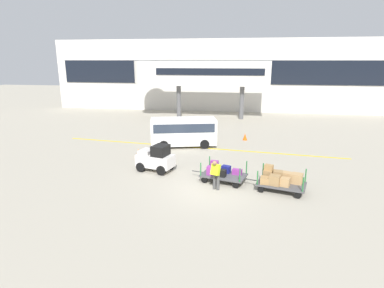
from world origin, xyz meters
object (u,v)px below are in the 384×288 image
object	(u,v)px
baggage_handler	(216,174)
shuttle_van	(183,130)
baggage_cart_lead	(222,173)
baggage_cart_middle	(280,180)
baggage_tug	(156,158)
safety_cone_near	(138,153)
safety_cone_far	(245,137)

from	to	relation	value
baggage_handler	shuttle_van	world-z (taller)	shuttle_van
shuttle_van	baggage_cart_lead	bearing A→B (deg)	-63.44
baggage_handler	baggage_cart_middle	bearing A→B (deg)	8.51
baggage_tug	safety_cone_near	world-z (taller)	baggage_tug
baggage_cart_lead	shuttle_van	xyz separation A→B (m)	(-3.35, 6.69, 0.76)
baggage_tug	baggage_handler	distance (m)	4.33
safety_cone_near	safety_cone_far	bearing A→B (deg)	38.75
shuttle_van	safety_cone_near	distance (m)	4.13
baggage_cart_middle	safety_cone_far	bearing A→B (deg)	99.52
baggage_cart_middle	safety_cone_far	size ratio (longest dim) A/B	5.61
baggage_cart_middle	baggage_handler	xyz separation A→B (m)	(-3.16, -0.47, 0.31)
baggage_cart_middle	safety_cone_near	xyz separation A→B (m)	(-8.76, 4.31, -0.29)
baggage_cart_middle	safety_cone_far	distance (m)	10.14
baggage_tug	safety_cone_near	bearing A→B (deg)	127.33
baggage_handler	shuttle_van	bearing A→B (deg)	111.42
baggage_cart_lead	shuttle_van	size ratio (longest dim) A/B	0.60
shuttle_van	safety_cone_far	xyz separation A→B (m)	(4.59, 2.55, -0.96)
baggage_cart_lead	baggage_handler	world-z (taller)	baggage_handler
baggage_cart_middle	baggage_handler	bearing A→B (deg)	-171.49
baggage_cart_middle	safety_cone_far	xyz separation A→B (m)	(-1.68, 10.00, -0.29)
shuttle_van	safety_cone_near	size ratio (longest dim) A/B	9.31
baggage_cart_lead	shuttle_van	world-z (taller)	shuttle_van
shuttle_van	safety_cone_far	size ratio (longest dim) A/B	9.31
baggage_cart_middle	safety_cone_near	bearing A→B (deg)	153.81
baggage_cart_middle	safety_cone_near	world-z (taller)	baggage_cart_middle
baggage_handler	safety_cone_far	bearing A→B (deg)	81.95
baggage_cart_lead	safety_cone_far	world-z (taller)	baggage_cart_lead
shuttle_van	safety_cone_far	world-z (taller)	shuttle_van
baggage_cart_lead	safety_cone_far	size ratio (longest dim) A/B	5.61
shuttle_van	safety_cone_far	distance (m)	5.34
safety_cone_far	shuttle_van	bearing A→B (deg)	-150.97
baggage_tug	safety_cone_near	xyz separation A→B (m)	(-1.92, 2.51, -0.48)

